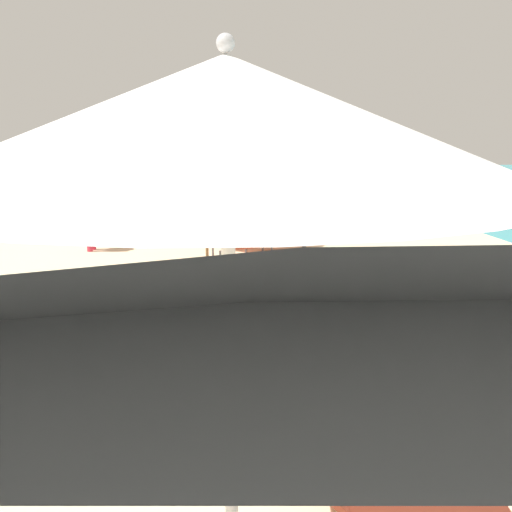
# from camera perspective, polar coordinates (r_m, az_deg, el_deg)

# --- Properties ---
(umbrella_second) EXTENTS (2.00, 2.00, 2.63)m
(umbrella_second) POSITION_cam_1_polar(r_m,az_deg,el_deg) (1.69, -3.37, 15.03)
(umbrella_second) COLOR silver
(umbrella_second) RESTS_ON ground
(lounger_second_shoreside) EXTENTS (1.32, 0.85, 0.54)m
(lounger_second_shoreside) POSITION_cam_1_polar(r_m,az_deg,el_deg) (3.51, 14.46, -22.84)
(lounger_second_shoreside) COLOR #D8593F
(lounger_second_shoreside) RESTS_ON ground
(umbrella_third) EXTENTS (1.98, 1.98, 2.92)m
(umbrella_third) POSITION_cam_1_polar(r_m,az_deg,el_deg) (5.22, -2.86, 16.42)
(umbrella_third) COLOR #4C4C51
(umbrella_third) RESTS_ON ground
(lounger_third_shoreside) EXTENTS (1.40, 0.90, 0.59)m
(lounger_third_shoreside) POSITION_cam_1_polar(r_m,az_deg,el_deg) (6.69, 0.68, -4.32)
(lounger_third_shoreside) COLOR #D8593F
(lounger_third_shoreside) RESTS_ON ground
(umbrella_fourth) EXTENTS (1.86, 1.86, 2.47)m
(umbrella_fourth) POSITION_cam_1_polar(r_m,az_deg,el_deg) (8.14, -5.86, 12.43)
(umbrella_fourth) COLOR olive
(umbrella_fourth) RESTS_ON ground
(lounger_fourth_shoreside) EXTENTS (1.30, 0.84, 0.66)m
(lounger_fourth_shoreside) POSITION_cam_1_polar(r_m,az_deg,el_deg) (9.53, -1.77, 1.52)
(lounger_fourth_shoreside) COLOR #D8593F
(lounger_fourth_shoreside) RESTS_ON ground
(lounger_fourth_inland) EXTENTS (1.47, 0.90, 0.47)m
(lounger_fourth_inland) POSITION_cam_1_polar(r_m,az_deg,el_deg) (7.49, -0.92, -2.59)
(lounger_fourth_inland) COLOR #D8593F
(lounger_fourth_inland) RESTS_ON ground
(umbrella_fifth) EXTENTS (2.52, 2.52, 2.79)m
(umbrella_fifth) POSITION_cam_1_polar(r_m,az_deg,el_deg) (11.00, -3.85, 13.99)
(umbrella_fifth) COLOR olive
(umbrella_fifth) RESTS_ON ground
(lounger_fifth_shoreside) EXTENTS (1.45, 0.90, 0.50)m
(lounger_fifth_shoreside) POSITION_cam_1_polar(r_m,az_deg,el_deg) (12.40, -1.38, 4.01)
(lounger_fifth_shoreside) COLOR #D8593F
(lounger_fifth_shoreside) RESTS_ON ground
(lounger_fifth_inland) EXTENTS (1.42, 0.76, 0.61)m
(lounger_fifth_inland) POSITION_cam_1_polar(r_m,az_deg,el_deg) (10.30, 2.01, 1.97)
(lounger_fifth_inland) COLOR #D8593F
(lounger_fifth_inland) RESTS_ON ground
(umbrella_sixth) EXTENTS (2.05, 2.05, 2.50)m
(umbrella_sixth) POSITION_cam_1_polar(r_m,az_deg,el_deg) (13.81, -7.11, 12.80)
(umbrella_sixth) COLOR olive
(umbrella_sixth) RESTS_ON ground
(lounger_sixth_shoreside) EXTENTS (1.39, 0.62, 0.51)m
(lounger_sixth_shoreside) POSITION_cam_1_polar(r_m,az_deg,el_deg) (14.92, -3.29, 5.58)
(lounger_sixth_shoreside) COLOR #D8593F
(lounger_sixth_shoreside) RESTS_ON ground
(lounger_sixth_inland) EXTENTS (1.52, 0.76, 0.65)m
(lounger_sixth_inland) POSITION_cam_1_polar(r_m,az_deg,el_deg) (13.07, -4.24, 4.67)
(lounger_sixth_inland) COLOR #D8593F
(lounger_sixth_inland) RESTS_ON ground
(umbrella_farthest) EXTENTS (2.60, 2.60, 2.94)m
(umbrella_farthest) POSITION_cam_1_polar(r_m,az_deg,el_deg) (17.04, -6.54, 14.42)
(umbrella_farthest) COLOR olive
(umbrella_farthest) RESTS_ON ground
(lounger_farthest_shoreside) EXTENTS (1.40, 0.75, 0.49)m
(lounger_farthest_shoreside) POSITION_cam_1_polar(r_m,az_deg,el_deg) (18.22, -4.96, 6.89)
(lounger_farthest_shoreside) COLOR #D8593F
(lounger_farthest_shoreside) RESTS_ON ground
(lounger_farthest_inland) EXTENTS (1.33, 0.90, 0.57)m
(lounger_farthest_inland) POSITION_cam_1_polar(r_m,az_deg,el_deg) (16.29, -3.80, 6.21)
(lounger_farthest_inland) COLOR #4CA572
(lounger_farthest_inland) RESTS_ON ground
(person_walking_near) EXTENTS (0.38, 0.26, 1.51)m
(person_walking_near) POSITION_cam_1_polar(r_m,az_deg,el_deg) (14.29, -14.42, 7.38)
(person_walking_near) COLOR #3F9972
(person_walking_near) RESTS_ON ground
(person_walking_mid) EXTENTS (0.41, 0.32, 1.66)m
(person_walking_mid) POSITION_cam_1_polar(r_m,az_deg,el_deg) (21.97, 6.58, 9.98)
(person_walking_mid) COLOR #334CB2
(person_walking_mid) RESTS_ON ground
(person_walking_far) EXTENTS (0.30, 0.40, 1.61)m
(person_walking_far) POSITION_cam_1_polar(r_m,az_deg,el_deg) (10.81, -18.53, 5.64)
(person_walking_far) COLOR #D8334C
(person_walking_far) RESTS_ON ground
(cooler_box) EXTENTS (0.60, 0.57, 0.37)m
(cooler_box) POSITION_cam_1_polar(r_m,az_deg,el_deg) (19.55, 1.33, 7.21)
(cooler_box) COLOR red
(cooler_box) RESTS_ON ground
(beach_ball) EXTENTS (0.35, 0.35, 0.35)m
(beach_ball) POSITION_cam_1_polar(r_m,az_deg,el_deg) (19.47, 10.92, 6.93)
(beach_ball) COLOR orange
(beach_ball) RESTS_ON ground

